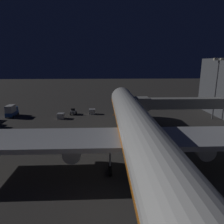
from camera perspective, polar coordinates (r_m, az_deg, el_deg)
ground_plane at (r=40.75m, az=4.94°, el=-8.73°), size 320.00×320.00×0.00m
airliner_at_gate at (r=29.48m, az=7.59°, el=-5.76°), size 53.07×65.61×20.04m
jet_bridge at (r=51.35m, az=16.57°, el=2.31°), size 21.52×3.40×7.39m
apron_floodlight_mast at (r=62.35m, az=27.18°, el=6.92°), size 2.90×0.50×16.64m
baggage_tug_spare at (r=63.23m, az=-10.78°, el=0.02°), size 1.86×2.36×1.95m
ops_van at (r=66.37m, az=-26.36°, el=0.33°), size 2.36×4.86×3.46m
baggage_container_near_belt at (r=59.26m, az=-14.17°, el=-1.08°), size 1.82×1.87×1.56m
baggage_container_far_row at (r=62.87m, az=-5.57°, el=0.13°), size 1.84×1.62×1.57m
traffic_cone_nose_port at (r=61.49m, az=4.47°, el=-0.65°), size 0.36×0.36×0.55m
traffic_cone_nose_starboard at (r=61.13m, az=0.37°, el=-0.69°), size 0.36×0.36×0.55m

